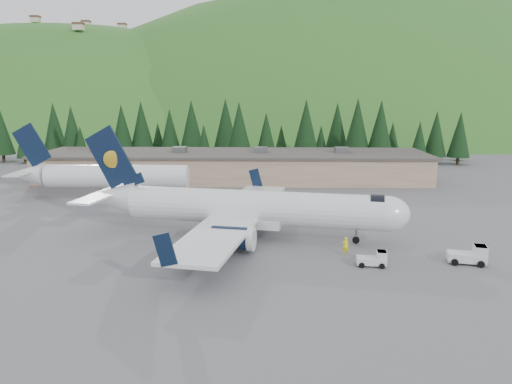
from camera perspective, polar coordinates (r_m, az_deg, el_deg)
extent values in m
plane|color=#5E5E62|center=(56.14, -0.16, -5.21)|extent=(600.00, 600.00, 0.00)
cylinder|color=white|center=(55.26, -0.16, -1.78)|extent=(28.59, 8.91, 3.81)
ellipsoid|color=white|center=(54.17, 14.69, -2.42)|extent=(5.56, 4.65, 3.81)
cylinder|color=black|center=(54.02, 13.64, -1.91)|extent=(1.97, 3.35, 3.14)
cone|color=white|center=(61.07, -16.17, -0.58)|extent=(6.67, 4.85, 3.81)
cube|color=white|center=(55.86, -1.18, -3.33)|extent=(8.56, 4.66, 1.01)
cube|color=white|center=(55.94, -2.19, -2.69)|extent=(11.75, 34.89, 0.35)
cube|color=black|center=(72.45, -0.05, 1.60)|extent=(2.05, 0.52, 2.91)
cube|color=black|center=(40.27, -10.35, -6.51)|extent=(2.05, 0.52, 2.91)
cylinder|color=black|center=(61.49, 0.07, -2.23)|extent=(4.61, 3.07, 2.33)
cylinder|color=white|center=(61.13, 1.83, -2.31)|extent=(1.05, 2.54, 2.47)
cube|color=white|center=(61.36, 0.07, -1.72)|extent=(2.24, 0.65, 0.91)
cylinder|color=black|center=(50.43, -2.69, -5.28)|extent=(4.61, 3.07, 2.33)
cylinder|color=white|center=(50.00, -0.55, -5.41)|extent=(1.05, 2.54, 2.47)
cube|color=white|center=(50.28, -2.70, -4.67)|extent=(2.24, 0.65, 0.91)
cube|color=black|center=(60.22, -16.25, 3.83)|extent=(6.22, 1.44, 7.44)
ellipsoid|color=gold|center=(60.32, -15.98, 3.66)|extent=(2.01, 0.54, 2.01)
ellipsoid|color=gold|center=(59.97, -16.16, 3.61)|extent=(2.01, 0.54, 2.01)
cube|color=black|center=(59.41, -13.86, 1.28)|extent=(2.80, 0.76, 2.01)
cube|color=white|center=(61.21, -16.62, -0.10)|extent=(4.90, 12.94, 0.22)
cylinder|color=slate|center=(54.73, 11.37, -4.87)|extent=(0.24, 0.24, 1.82)
cylinder|color=black|center=(54.88, 11.35, -5.40)|extent=(0.81, 0.42, 0.77)
cylinder|color=slate|center=(59.11, -2.49, -3.35)|extent=(0.28, 0.28, 2.03)
cylinder|color=black|center=(59.13, -2.10, -3.80)|extent=(1.16, 0.55, 1.11)
cylinder|color=black|center=(59.32, -2.86, -3.76)|extent=(1.16, 0.55, 1.11)
cylinder|color=slate|center=(54.01, -3.93, -4.78)|extent=(0.28, 0.28, 2.03)
cylinder|color=black|center=(54.04, -3.51, -5.27)|extent=(1.16, 0.55, 1.11)
cylinder|color=black|center=(54.25, -4.34, -5.22)|extent=(1.16, 0.55, 1.11)
cylinder|color=white|center=(80.39, -15.58, 1.75)|extent=(22.00, 3.60, 3.60)
cone|color=white|center=(85.51, -24.60, 1.82)|extent=(5.00, 3.60, 3.60)
cube|color=black|center=(84.52, -24.25, 4.90)|extent=(5.82, 0.28, 6.89)
cube|color=white|center=(85.42, -24.64, 2.22)|extent=(2.40, 11.00, 0.20)
cube|color=silver|center=(48.30, 13.04, -7.65)|extent=(2.87, 1.65, 0.64)
cube|color=silver|center=(48.23, 14.16, -7.04)|extent=(1.04, 1.37, 0.82)
cube|color=black|center=(48.12, 14.18, -6.63)|extent=(0.94, 1.27, 0.09)
cylinder|color=black|center=(49.17, 14.02, -7.66)|extent=(0.53, 0.25, 0.51)
cylinder|color=black|center=(47.80, 14.21, -8.22)|extent=(0.53, 0.25, 0.51)
cylinder|color=black|center=(48.99, 11.88, -7.63)|extent=(0.53, 0.25, 0.51)
cylinder|color=black|center=(47.61, 12.00, -8.20)|extent=(0.53, 0.25, 0.51)
cube|color=silver|center=(51.68, 22.93, -6.86)|extent=(3.73, 2.42, 0.80)
cube|color=silver|center=(51.68, 24.25, -6.17)|extent=(1.46, 1.81, 1.03)
cube|color=black|center=(51.56, 24.29, -5.68)|extent=(1.33, 1.68, 0.11)
cylinder|color=black|center=(52.83, 23.99, -6.91)|extent=(0.68, 0.38, 0.64)
cylinder|color=black|center=(51.12, 24.34, -7.54)|extent=(0.68, 0.38, 0.64)
cylinder|color=black|center=(52.46, 21.51, -6.84)|extent=(0.68, 0.38, 0.64)
cylinder|color=black|center=(50.73, 21.77, -7.47)|extent=(0.68, 0.38, 0.64)
cube|color=#8D7459|center=(93.03, -2.58, 2.90)|extent=(70.00, 16.00, 4.80)
cube|color=#47423D|center=(92.69, -2.60, 4.46)|extent=(71.00, 17.00, 0.40)
cube|color=slate|center=(97.62, -17.45, 4.68)|extent=(2.50, 2.50, 1.00)
cube|color=slate|center=(93.86, -8.72, 4.82)|extent=(2.50, 2.50, 1.00)
cube|color=slate|center=(92.40, 0.51, 4.85)|extent=(2.50, 2.50, 1.00)
cube|color=slate|center=(93.37, 9.78, 4.76)|extent=(2.50, 2.50, 1.00)
imported|color=#FBF70C|center=(50.97, 10.20, -6.06)|extent=(0.68, 0.47, 1.79)
cone|color=black|center=(130.28, -27.13, 6.27)|extent=(5.39, 5.39, 11.03)
cone|color=black|center=(126.24, -25.01, 5.26)|extent=(3.68, 3.68, 7.53)
cone|color=black|center=(130.94, -22.06, 6.90)|extent=(5.73, 5.73, 11.72)
cone|color=black|center=(119.10, -22.23, 5.16)|extent=(3.65, 3.65, 7.46)
cone|color=black|center=(119.07, -20.28, 6.54)|extent=(5.53, 5.53, 11.31)
cone|color=black|center=(116.04, -19.38, 5.26)|extent=(3.70, 3.70, 7.57)
cone|color=black|center=(122.57, -15.07, 7.00)|extent=(5.59, 5.59, 11.44)
cone|color=black|center=(123.07, -12.94, 7.31)|extent=(5.89, 5.89, 12.06)
cone|color=black|center=(125.20, -11.12, 6.07)|extent=(3.69, 3.69, 7.55)
cone|color=black|center=(121.10, -9.80, 6.88)|extent=(5.13, 5.13, 10.50)
cone|color=black|center=(118.77, -7.36, 7.45)|extent=(6.02, 6.02, 12.31)
cone|color=black|center=(109.96, -5.96, 5.66)|extent=(3.88, 3.88, 7.94)
cone|color=black|center=(120.57, -3.49, 7.67)|extent=(6.16, 6.16, 12.61)
cone|color=black|center=(108.32, -1.94, 7.11)|extent=(5.92, 5.92, 12.11)
cone|color=black|center=(109.06, 1.18, 6.44)|extent=(4.95, 4.95, 10.13)
cone|color=black|center=(118.69, 2.90, 5.90)|extent=(3.56, 3.56, 7.27)
cone|color=black|center=(112.84, 5.73, 7.36)|extent=(6.12, 6.12, 12.51)
cone|color=black|center=(120.45, 7.43, 5.88)|extent=(3.52, 3.52, 7.21)
cone|color=black|center=(122.93, 9.24, 7.34)|extent=(5.73, 5.73, 11.72)
cone|color=black|center=(115.21, 11.50, 7.35)|extent=(6.23, 6.23, 12.74)
cone|color=black|center=(115.54, 14.04, 7.12)|extent=(6.04, 6.04, 12.35)
cone|color=black|center=(122.12, 15.31, 5.87)|extent=(3.88, 3.88, 7.93)
cone|color=black|center=(117.01, 18.16, 5.66)|extent=(4.12, 4.12, 8.42)
cone|color=black|center=(120.31, 19.87, 6.28)|extent=(5.03, 5.03, 10.28)
cone|color=black|center=(121.12, 22.25, 6.11)|extent=(4.97, 4.97, 10.17)
cone|color=black|center=(128.51, 22.21, 5.57)|extent=(3.68, 3.68, 7.52)
ellipsoid|color=#2C6420|center=(258.33, -19.71, -10.03)|extent=(336.00, 240.00, 240.00)
ellipsoid|color=#2C6420|center=(275.84, 9.53, -10.36)|extent=(420.00, 300.00, 300.00)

